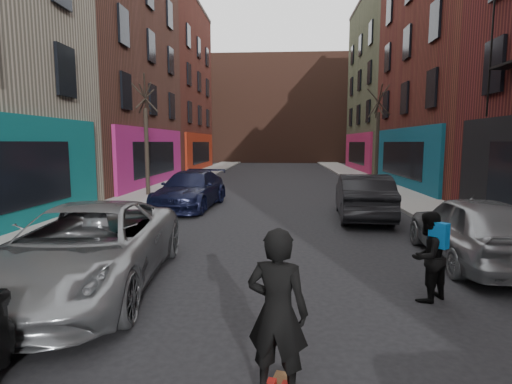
# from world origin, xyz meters

# --- Properties ---
(sidewalk_left) EXTENTS (2.50, 84.00, 0.13)m
(sidewalk_left) POSITION_xyz_m (-6.25, 30.00, 0.07)
(sidewalk_left) COLOR gray
(sidewalk_left) RESTS_ON ground
(sidewalk_right) EXTENTS (2.50, 84.00, 0.13)m
(sidewalk_right) POSITION_xyz_m (6.25, 30.00, 0.07)
(sidewalk_right) COLOR gray
(sidewalk_right) RESTS_ON ground
(building_far) EXTENTS (40.00, 10.00, 14.00)m
(building_far) POSITION_xyz_m (0.00, 56.00, 7.00)
(building_far) COLOR #47281E
(building_far) RESTS_ON ground
(tree_left_far) EXTENTS (2.00, 2.00, 6.50)m
(tree_left_far) POSITION_xyz_m (-6.20, 18.00, 3.38)
(tree_left_far) COLOR black
(tree_left_far) RESTS_ON sidewalk_left
(tree_right_far) EXTENTS (2.00, 2.00, 6.80)m
(tree_right_far) POSITION_xyz_m (6.20, 24.00, 3.53)
(tree_right_far) COLOR black
(tree_right_far) RESTS_ON sidewalk_right
(parked_left_far) EXTENTS (3.04, 5.74, 1.54)m
(parked_left_far) POSITION_xyz_m (-3.20, 5.79, 0.77)
(parked_left_far) COLOR gray
(parked_left_far) RESTS_ON ground
(parked_left_end) EXTENTS (2.52, 5.30, 1.49)m
(parked_left_end) POSITION_xyz_m (-3.37, 14.90, 0.75)
(parked_left_end) COLOR black
(parked_left_end) RESTS_ON ground
(parked_right_far) EXTENTS (2.03, 4.60, 1.54)m
(parked_right_far) POSITION_xyz_m (4.60, 7.90, 0.77)
(parked_right_far) COLOR gray
(parked_right_far) RESTS_ON ground
(parked_right_end) EXTENTS (2.05, 4.90, 1.57)m
(parked_right_end) POSITION_xyz_m (3.20, 13.07, 0.79)
(parked_right_end) COLOR black
(parked_right_end) RESTS_ON ground
(skateboarder) EXTENTS (0.72, 0.56, 1.74)m
(skateboarder) POSITION_xyz_m (0.29, 2.78, 0.97)
(skateboarder) COLOR black
(skateboarder) RESTS_ON skateboard
(pedestrian) EXTENTS (0.94, 0.91, 1.52)m
(pedestrian) POSITION_xyz_m (2.80, 5.63, 0.77)
(pedestrian) COLOR black
(pedestrian) RESTS_ON ground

